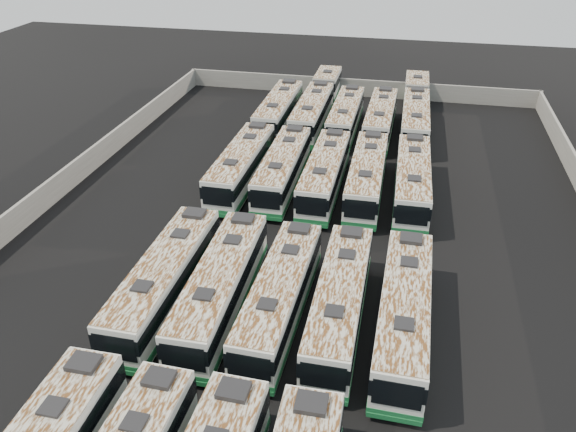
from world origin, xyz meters
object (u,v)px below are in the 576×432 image
object	(u,v)px
bus_midback_far_left	(241,166)
bus_midback_right	(367,176)
bus_midback_center	(325,174)
bus_back_right	(380,119)
bus_midfront_center	(280,296)
bus_back_far_left	(279,111)
bus_back_left	(317,103)
bus_back_center	(345,116)
bus_midfront_right	(340,302)
bus_midfront_far_right	(404,313)
bus_midback_left	(283,169)
bus_midfront_far_left	(165,279)
bus_midback_far_right	(412,181)
bus_back_far_right	(416,109)
bus_midfront_left	(221,286)

from	to	relation	value
bus_midback_far_left	bus_midback_right	bearing A→B (deg)	1.92
bus_midback_center	bus_back_right	xyz separation A→B (m)	(3.74, 14.78, -0.04)
bus_midfront_center	bus_back_far_left	xyz separation A→B (m)	(-7.56, 32.09, 0.08)
bus_midfront_center	bus_back_far_left	bearing A→B (deg)	104.54
bus_midback_center	bus_back_right	distance (m)	15.25
bus_midfront_center	bus_back_right	xyz separation A→B (m)	(3.74, 32.16, 0.01)
bus_midfront_center	bus_back_left	world-z (taller)	bus_back_left
bus_midback_far_left	bus_back_center	distance (m)	16.59
bus_midfront_right	bus_midfront_far_right	xyz separation A→B (m)	(3.81, -0.27, 0.05)
bus_midback_left	bus_back_center	xyz separation A→B (m)	(3.77, 14.54, -0.06)
bus_back_left	bus_back_far_left	bearing A→B (deg)	-136.28
bus_back_right	bus_midback_left	bearing A→B (deg)	-116.66
bus_midfront_far_left	bus_midfront_far_right	size ratio (longest dim) A/B	1.00
bus_midback_far_right	bus_back_far_left	world-z (taller)	bus_back_far_left
bus_midfront_center	bus_back_far_right	bearing A→B (deg)	79.62
bus_midfront_left	bus_midfront_right	xyz separation A→B (m)	(7.47, 0.15, -0.06)
bus_midback_far_right	bus_back_left	distance (m)	21.33
bus_midback_far_right	bus_back_right	size ratio (longest dim) A/B	1.03
bus_midfront_center	bus_midback_far_right	size ratio (longest dim) A/B	0.97
bus_midback_right	bus_back_far_left	world-z (taller)	bus_back_far_left
bus_midback_left	bus_back_far_right	world-z (taller)	bus_back_far_right
bus_midfront_far_left	bus_back_far_left	size ratio (longest dim) A/B	1.00
bus_midback_far_left	bus_midfront_far_left	bearing A→B (deg)	-89.29
bus_midfront_center	bus_midback_center	world-z (taller)	bus_midback_center
bus_midback_far_left	bus_midback_right	xyz separation A→B (m)	(11.21, 0.30, -0.04)
bus_midfront_center	bus_midback_far_right	bearing A→B (deg)	68.16
bus_midback_far_left	bus_midback_left	bearing A→B (deg)	4.20
bus_midfront_far_left	bus_back_left	bearing A→B (deg)	84.23
bus_midback_far_right	bus_back_left	size ratio (longest dim) A/B	0.64
bus_midfront_center	bus_back_far_right	size ratio (longest dim) A/B	0.63
bus_midfront_left	bus_midfront_right	world-z (taller)	bus_midfront_left
bus_back_far_left	bus_back_center	xyz separation A→B (m)	(7.50, 0.06, -0.09)
bus_back_left	bus_back_right	bearing A→B (deg)	-25.16
bus_midback_center	bus_back_far_right	bearing A→B (deg)	68.30
bus_midback_center	bus_midfront_far_right	bearing A→B (deg)	-66.64
bus_midback_center	bus_back_far_right	size ratio (longest dim) A/B	0.64
bus_midfront_center	bus_midback_left	distance (m)	18.02
bus_midback_center	bus_back_left	size ratio (longest dim) A/B	0.64
bus_back_far_left	bus_back_far_right	size ratio (longest dim) A/B	0.65
bus_midfront_far_left	bus_midback_far_right	distance (m)	23.15
bus_midback_left	bus_back_right	size ratio (longest dim) A/B	1.02
bus_midfront_left	bus_back_far_left	size ratio (longest dim) A/B	1.00
bus_midfront_right	bus_back_far_right	size ratio (longest dim) A/B	0.63
bus_midfront_right	bus_midfront_left	bearing A→B (deg)	-179.02
bus_midfront_left	bus_midback_far_right	size ratio (longest dim) A/B	1.01
bus_midfront_left	bus_back_far_left	bearing A→B (deg)	95.58
bus_midfront_far_left	bus_midfront_center	world-z (taller)	bus_midfront_far_left
bus_midfront_right	bus_midback_far_left	bearing A→B (deg)	123.03
bus_midback_right	bus_midback_far_right	xyz separation A→B (m)	(3.87, -0.05, 0.02)
bus_midfront_right	bus_midback_far_right	bearing A→B (deg)	77.37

